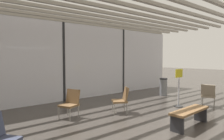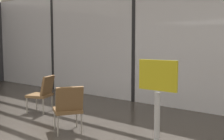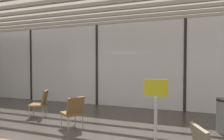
# 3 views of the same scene
# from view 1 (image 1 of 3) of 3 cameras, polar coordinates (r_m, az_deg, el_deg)

# --- Properties ---
(ground_plane) EXTENTS (60.00, 60.00, 0.00)m
(ground_plane) POSITION_cam_1_polar(r_m,az_deg,el_deg) (5.12, 14.69, -17.95)
(ground_plane) COLOR #38332D
(glass_curtain_wall) EXTENTS (14.00, 0.08, 3.39)m
(glass_curtain_wall) POSITION_cam_1_polar(r_m,az_deg,el_deg) (8.86, -13.69, 2.28)
(glass_curtain_wall) COLOR silver
(glass_curtain_wall) RESTS_ON ground
(window_mullion_1) EXTENTS (0.10, 0.12, 3.39)m
(window_mullion_1) POSITION_cam_1_polar(r_m,az_deg,el_deg) (8.86, -13.69, 2.28)
(window_mullion_1) COLOR black
(window_mullion_1) RESTS_ON ground
(window_mullion_2) EXTENTS (0.10, 0.12, 3.39)m
(window_mullion_2) POSITION_cam_1_polar(r_m,az_deg,el_deg) (10.86, 3.14, 2.56)
(window_mullion_2) COLOR black
(window_mullion_2) RESTS_ON ground
(ceiling_slats) EXTENTS (13.72, 6.72, 0.10)m
(ceiling_slats) POSITION_cam_1_polar(r_m,az_deg,el_deg) (6.27, 0.18, 18.04)
(ceiling_slats) COLOR gray
(ceiling_slats) RESTS_ON glass_curtain_wall
(parked_airplane) EXTENTS (11.99, 3.67, 3.67)m
(parked_airplane) POSITION_cam_1_polar(r_m,az_deg,el_deg) (15.30, -19.57, 3.13)
(parked_airplane) COLOR #B2BCD6
(parked_airplane) RESTS_ON ground
(lounge_chair_2) EXTENTS (0.67, 0.65, 0.87)m
(lounge_chair_2) POSITION_cam_1_polar(r_m,az_deg,el_deg) (6.44, -11.78, -8.86)
(lounge_chair_2) COLOR brown
(lounge_chair_2) RESTS_ON ground
(lounge_chair_3) EXTENTS (0.66, 0.63, 0.87)m
(lounge_chair_3) POSITION_cam_1_polar(r_m,az_deg,el_deg) (8.46, 25.77, -6.19)
(lounge_chair_3) COLOR #7F705B
(lounge_chair_3) RESTS_ON ground
(lounge_chair_4) EXTENTS (0.70, 0.68, 0.87)m
(lounge_chair_4) POSITION_cam_1_polar(r_m,az_deg,el_deg) (6.84, 2.89, -8.07)
(lounge_chair_4) COLOR brown
(lounge_chair_4) RESTS_ON ground
(waiting_bench) EXTENTS (1.52, 0.47, 0.47)m
(waiting_bench) POSITION_cam_1_polar(r_m,az_deg,el_deg) (5.91, 21.35, -11.45)
(waiting_bench) COLOR brown
(waiting_bench) RESTS_ON ground
(trash_bin) EXTENTS (0.38, 0.38, 0.86)m
(trash_bin) POSITION_cam_1_polar(r_m,az_deg,el_deg) (10.28, 14.47, -4.65)
(trash_bin) COLOR slate
(trash_bin) RESTS_ON ground
(info_sign) EXTENTS (0.44, 0.32, 1.44)m
(info_sign) POSITION_cam_1_polar(r_m,az_deg,el_deg) (8.05, 18.53, -5.17)
(info_sign) COLOR #333333
(info_sign) RESTS_ON ground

